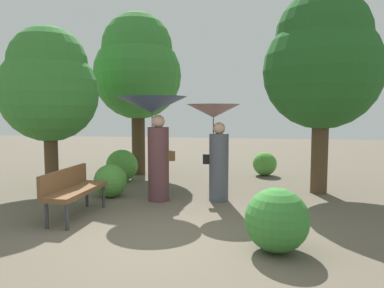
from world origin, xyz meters
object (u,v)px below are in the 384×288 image
(person_left, at_px, (154,122))
(person_right, at_px, (216,134))
(tree_near_right, at_px, (322,60))
(park_bench, at_px, (73,188))
(tree_mid_left, at_px, (49,84))
(tree_near_left, at_px, (137,67))

(person_left, distance_m, person_right, 1.27)
(tree_near_right, bearing_deg, park_bench, -149.27)
(tree_mid_left, bearing_deg, tree_near_right, 8.93)
(park_bench, height_order, tree_near_right, tree_near_right)
(park_bench, bearing_deg, person_right, -54.75)
(person_left, bearing_deg, tree_mid_left, 86.40)
(tree_near_right, bearing_deg, tree_near_left, 161.05)
(person_right, height_order, tree_near_left, tree_near_left)
(person_right, relative_size, tree_near_right, 0.44)
(person_left, bearing_deg, tree_near_left, 28.31)
(tree_near_left, xyz_separation_m, tree_near_right, (4.74, -1.63, -0.15))
(park_bench, xyz_separation_m, tree_near_left, (-0.24, 4.30, 2.57))
(tree_near_right, distance_m, tree_mid_left, 6.04)
(person_right, bearing_deg, person_left, 103.28)
(park_bench, relative_size, tree_mid_left, 0.41)
(person_left, relative_size, person_right, 1.08)
(person_left, height_order, park_bench, person_left)
(park_bench, xyz_separation_m, tree_near_right, (4.50, 2.67, 2.42))
(park_bench, height_order, tree_mid_left, tree_mid_left)
(tree_mid_left, bearing_deg, person_left, -7.87)
(person_right, xyz_separation_m, tree_near_right, (2.21, 1.08, 1.56))
(tree_near_right, height_order, tree_mid_left, tree_near_right)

